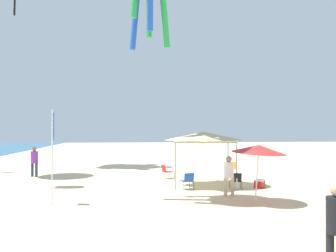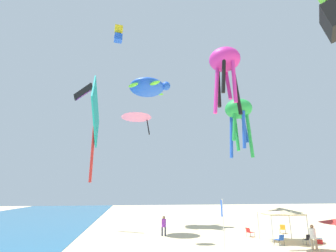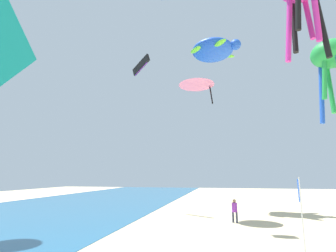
{
  "view_description": "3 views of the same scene",
  "coord_description": "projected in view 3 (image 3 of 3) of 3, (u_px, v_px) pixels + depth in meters",
  "views": [
    {
      "loc": [
        -18.71,
        3.1,
        2.9
      ],
      "look_at": [
        0.5,
        1.14,
        3.08
      ],
      "focal_mm": 38.52,
      "sensor_mm": 36.0,
      "label": 1
    },
    {
      "loc": [
        -21.29,
        12.52,
        4.13
      ],
      "look_at": [
        -0.86,
        9.34,
        9.63
      ],
      "focal_mm": 26.4,
      "sensor_mm": 36.0,
      "label": 2
    },
    {
      "loc": [
        -18.56,
        9.68,
        3.78
      ],
      "look_at": [
        -0.86,
        13.43,
        7.13
      ],
      "focal_mm": 28.12,
      "sensor_mm": 36.0,
      "label": 3
    }
  ],
  "objects": [
    {
      "name": "person_watching_sky",
      "position": [
        235.0,
        209.0,
        21.08
      ],
      "size": [
        0.43,
        0.45,
        1.82
      ],
      "rotation": [
        0.0,
        0.0,
        1.06
      ],
      "color": "#33384C",
      "rests_on": "ground"
    },
    {
      "name": "kite_parafoil_black",
      "position": [
        141.0,
        65.0,
        29.83
      ],
      "size": [
        2.0,
        2.63,
        1.85
      ],
      "rotation": [
        0.0,
        0.0,
        0.93
      ],
      "color": "black"
    },
    {
      "name": "kite_delta_pink",
      "position": [
        196.0,
        82.0,
        24.81
      ],
      "size": [
        4.11,
        4.09,
        2.64
      ],
      "rotation": [
        0.0,
        0.0,
        1.83
      ],
      "color": "pink"
    },
    {
      "name": "kite_octopus_green",
      "position": [
        332.0,
        58.0,
        18.12
      ],
      "size": [
        2.6,
        2.6,
        5.79
      ],
      "rotation": [
        0.0,
        0.0,
        2.08
      ],
      "color": "green"
    },
    {
      "name": "banner_flag",
      "position": [
        301.0,
        208.0,
        12.63
      ],
      "size": [
        0.36,
        0.06,
        3.66
      ],
      "color": "silver",
      "rests_on": "ground"
    },
    {
      "name": "kite_turtle_blue",
      "position": [
        214.0,
        50.0,
        31.2
      ],
      "size": [
        5.62,
        6.13,
        2.78
      ],
      "rotation": [
        0.0,
        0.0,
        4.48
      ],
      "color": "blue"
    }
  ]
}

